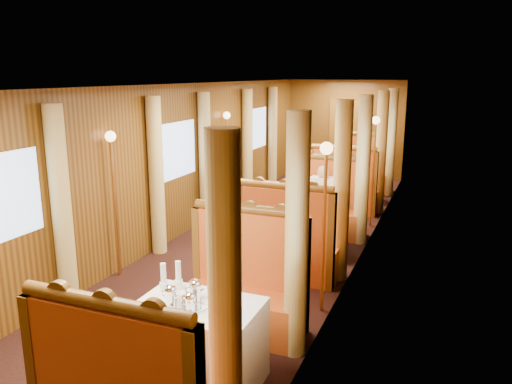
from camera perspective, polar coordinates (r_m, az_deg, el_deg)
The scene contains 45 objects.
floor at distance 7.89m, azimuth 0.71°, elevation -6.30°, with size 3.00×12.00×0.01m, color black, non-canonical shape.
ceiling at distance 7.43m, azimuth 0.77°, elevation 12.18°, with size 3.00×12.00×0.01m, color silver, non-canonical shape.
wall_far at distance 13.28m, azimuth 10.10°, elevation 7.12°, with size 3.00×2.50×0.01m, color brown, non-canonical shape.
wall_left at distance 8.20m, azimuth -9.11°, elevation 3.35°, with size 12.00×2.50×0.01m, color brown, non-canonical shape.
wall_right at distance 7.17m, azimuth 12.02°, elevation 1.78°, with size 12.00×2.50×0.01m, color brown, non-canonical shape.
doorway_far at distance 13.28m, azimuth 10.03°, elevation 6.03°, with size 0.80×0.04×2.00m, color brown.
table_near at distance 4.54m, azimuth -6.56°, elevation -16.89°, with size 1.05×0.72×0.75m, color white.
banquette_near_aft at distance 5.33m, azimuth -1.34°, elevation -11.40°, with size 1.30×0.55×1.34m.
table_mid at distance 7.54m, azimuth 6.06°, elevation -4.29°, with size 1.05×0.72×0.75m, color white.
banquette_mid_fwd at distance 6.61m, azimuth 3.67°, elevation -6.39°, with size 1.30×0.55×1.34m.
banquette_mid_aft at distance 8.47m, azimuth 7.93°, elevation -2.02°, with size 1.30×0.55×1.34m.
table_far at distance 10.85m, azimuth 11.09°, elevation 1.01°, with size 1.05×0.72×0.75m, color white.
banquette_far_fwd at distance 9.87m, azimuth 9.99°, elevation 0.11°, with size 1.30×0.55×1.34m.
banquette_far_aft at distance 11.82m, azimuth 12.02°, elevation 2.21°, with size 1.30×0.55×1.34m.
tea_tray at distance 4.35m, azimuth -7.71°, elevation -12.62°, with size 0.34×0.26×0.01m, color silver.
teapot_left at distance 4.37m, azimuth -9.70°, elevation -11.72°, with size 0.17×0.13×0.14m, color silver, non-canonical shape.
teapot_right at distance 4.23m, azimuth -7.51°, elevation -12.59°, with size 0.16×0.12×0.13m, color silver, non-canonical shape.
teapot_back at distance 4.44m, azimuth -6.93°, elevation -11.23°, with size 0.17×0.12×0.13m, color silver, non-canonical shape.
fruit_plate at distance 4.17m, azimuth -4.04°, elevation -13.62°, with size 0.22×0.22×0.05m.
cup_inboard at distance 4.61m, azimuth -10.51°, elevation -9.88°, with size 0.08×0.08×0.26m.
cup_outboard at distance 4.63m, azimuth -8.85°, elevation -9.66°, with size 0.08×0.08×0.26m.
rose_vase_mid at distance 7.42m, azimuth 6.39°, elevation -0.17°, with size 0.06×0.06×0.36m.
rose_vase_far at distance 10.72m, azimuth 10.98°, elevation 3.87°, with size 0.06×0.06×0.36m.
curtain_left_near_b at distance 6.02m, azimuth -21.34°, elevation -1.81°, with size 0.22×0.22×2.35m, color tan.
window_right_near at distance 3.82m, azimuth 2.81°, elevation -5.05°, with size 1.20×0.90×0.01m, color #8EADD6, non-canonical shape.
curtain_right_near_a at distance 3.30m, azimuth -3.55°, elevation -13.39°, with size 0.22×0.22×2.35m, color tan.
curtain_right_near_b at distance 4.65m, azimuth 4.67°, elevation -5.27°, with size 0.22×0.22×2.35m, color tan.
window_left_mid at distance 8.16m, azimuth -9.07°, elevation 4.73°, with size 1.20×0.90×0.01m, color #8EADD6, non-canonical shape.
curtain_left_mid_a at distance 7.50m, azimuth -11.32°, elevation 1.74°, with size 0.22×0.22×2.35m, color tan.
curtain_left_mid_b at distance 8.83m, azimuth -5.84°, elevation 3.67°, with size 0.22×0.22×2.35m, color tan.
window_right_mid at distance 7.14m, azimuth 11.97°, elevation 3.36°, with size 1.20×0.90×0.01m, color #8EADD6, non-canonical shape.
curtain_right_mid_a at distance 6.46m, azimuth 9.74°, elevation -0.07°, with size 0.22×0.22×2.35m, color tan.
curtain_right_mid_b at distance 7.96m, azimuth 12.11°, elevation 2.36°, with size 0.22×0.22×2.35m, color tan.
window_left_far at distance 11.29m, azimuth 0.04°, elevation 7.27°, with size 1.20×0.90×0.01m, color #8EADD6, non-canonical shape.
curtain_left_far_a at distance 10.57m, azimuth -0.99°, elevation 5.34°, with size 0.22×0.22×2.35m, color tan.
curtain_left_far_b at distance 12.01m, azimuth 1.89°, elevation 6.31°, with size 0.22×0.22×2.35m, color tan.
window_right_far at distance 10.57m, azimuth 15.28°, elevation 6.37°, with size 1.20×0.90×0.01m, color #8EADD6, non-canonical shape.
curtain_right_far_a at distance 9.85m, azimuth 14.04°, elevation 4.35°, with size 0.22×0.22×2.35m, color tan.
curtain_right_far_b at distance 11.38m, azimuth 15.14°, elevation 5.46°, with size 0.22×0.22×2.35m, color tan.
sconce_left_fore at distance 6.70m, azimuth -16.03°, elevation 1.92°, with size 0.14×0.14×1.95m.
sconce_right_fore at distance 5.48m, azimuth 7.90°, elevation -0.16°, with size 0.14×0.14×1.95m.
sconce_left_aft at distance 9.67m, azimuth -3.33°, elevation 5.81°, with size 0.14×0.14×1.95m.
sconce_right_aft at distance 8.87m, azimuth 13.38°, elevation 4.78°, with size 0.14×0.14×1.95m.
steward at distance 8.37m, azimuth -3.19°, elevation 1.24°, with size 0.65×0.43×1.79m, color navy.
passenger at distance 8.15m, azimuth 7.56°, elevation -0.31°, with size 0.40×0.44×0.76m.
Camera 1 is at (2.65, -6.94, 2.66)m, focal length 35.00 mm.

